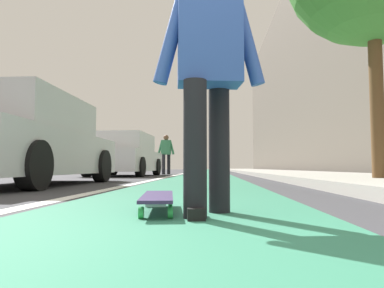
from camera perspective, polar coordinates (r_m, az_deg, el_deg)
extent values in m
plane|color=#38383D|center=(11.18, 1.98, -5.34)|extent=(80.00, 80.00, 0.00)
cube|color=#2D7256|center=(25.17, 2.73, -4.48)|extent=(56.00, 1.99, 0.00)
cube|color=silver|center=(21.22, -0.48, -4.61)|extent=(52.00, 0.16, 0.01)
cube|color=#9E9B93|center=(19.40, 12.23, -4.41)|extent=(52.00, 3.20, 0.14)
cube|color=#5B544B|center=(24.56, 16.61, 10.35)|extent=(40.00, 1.20, 12.48)
cylinder|color=green|center=(2.70, -7.17, -9.37)|extent=(0.07, 0.04, 0.07)
cylinder|color=green|center=(2.70, -3.51, -9.40)|extent=(0.07, 0.04, 0.07)
cylinder|color=green|center=(2.11, -8.24, -10.95)|extent=(0.07, 0.04, 0.07)
cylinder|color=green|center=(2.10, -3.53, -11.00)|extent=(0.07, 0.04, 0.07)
cube|color=silver|center=(2.70, -5.34, -8.39)|extent=(0.07, 0.13, 0.02)
cube|color=silver|center=(2.10, -5.88, -9.70)|extent=(0.07, 0.13, 0.02)
cube|color=#33284C|center=(2.39, -5.57, -8.42)|extent=(0.86, 0.30, 0.02)
cylinder|color=black|center=(2.08, 0.50, -0.74)|extent=(0.14, 0.14, 0.82)
cylinder|color=black|center=(2.36, 4.43, -1.09)|extent=(0.14, 0.14, 0.82)
cube|color=black|center=(2.10, 0.51, -11.03)|extent=(0.27, 0.13, 0.07)
cube|color=#2D4C99|center=(2.36, 2.81, 16.60)|extent=(0.29, 0.43, 0.60)
cylinder|color=#2D4C99|center=(2.34, -3.29, 16.72)|extent=(0.12, 0.24, 0.60)
cylinder|color=#2D4C99|center=(2.39, 8.78, 16.32)|extent=(0.12, 0.24, 0.60)
cube|color=#B7B7BC|center=(6.53, -24.89, -1.37)|extent=(4.39, 1.73, 0.70)
cube|color=#B7B7BC|center=(6.45, -25.36, 4.47)|extent=(2.42, 1.58, 0.60)
cube|color=#4C606B|center=(7.52, -20.92, 3.22)|extent=(0.05, 1.51, 0.51)
cylinder|color=black|center=(8.10, -25.42, -3.25)|extent=(0.65, 0.22, 0.65)
cylinder|color=black|center=(7.45, -14.41, -3.48)|extent=(0.65, 0.22, 0.65)
cylinder|color=black|center=(4.94, -24.17, -3.15)|extent=(0.65, 0.22, 0.65)
cube|color=silver|center=(12.67, -10.75, -2.72)|extent=(4.27, 1.99, 0.70)
cube|color=silver|center=(12.55, -10.91, 0.26)|extent=(2.37, 1.77, 0.60)
cube|color=#4C606B|center=(13.66, -9.54, -0.08)|extent=(0.10, 1.61, 0.51)
cylinder|color=black|center=(14.17, -12.66, -3.65)|extent=(0.64, 0.24, 0.63)
cylinder|color=black|center=(13.72, -5.74, -3.72)|extent=(0.64, 0.24, 0.63)
cylinder|color=black|center=(11.72, -16.65, -3.57)|extent=(0.64, 0.24, 0.63)
cylinder|color=black|center=(11.18, -8.35, -3.69)|extent=(0.64, 0.24, 0.63)
cylinder|color=#2D2D2D|center=(25.76, -0.71, -0.42)|extent=(0.12, 0.12, 3.65)
cube|color=black|center=(25.99, -0.70, 4.49)|extent=(0.24, 0.28, 0.80)
sphere|color=red|center=(26.16, -0.68, 5.01)|extent=(0.16, 0.16, 0.16)
sphere|color=#392907|center=(26.12, -0.68, 4.44)|extent=(0.16, 0.16, 0.16)
sphere|color=black|center=(26.08, -0.69, 3.88)|extent=(0.16, 0.16, 0.16)
cylinder|color=brown|center=(6.31, 27.73, 6.32)|extent=(0.21, 0.21, 2.72)
cylinder|color=black|center=(15.38, -3.79, -3.32)|extent=(0.15, 0.15, 0.85)
cylinder|color=black|center=(15.14, -4.62, -3.31)|extent=(0.15, 0.15, 0.85)
cube|color=black|center=(15.38, -3.80, -4.78)|extent=(0.27, 0.10, 0.07)
cube|color=#33724C|center=(15.30, -4.22, -0.55)|extent=(0.25, 0.42, 0.62)
cylinder|color=#33724C|center=(15.26, -3.29, -0.55)|extent=(0.09, 0.25, 0.63)
cylinder|color=#33724C|center=(15.33, -5.15, -0.55)|extent=(0.09, 0.25, 0.63)
sphere|color=brown|center=(15.33, -4.22, 1.04)|extent=(0.23, 0.23, 0.23)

